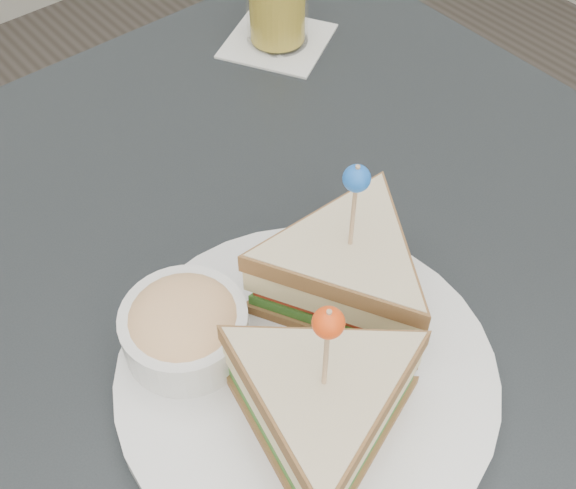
# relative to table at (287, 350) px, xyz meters

# --- Properties ---
(table) EXTENTS (0.80, 0.80, 0.75)m
(table) POSITION_rel_table_xyz_m (0.00, 0.00, 0.00)
(table) COLOR black
(table) RESTS_ON ground
(plate_meal) EXTENTS (0.33, 0.32, 0.16)m
(plate_meal) POSITION_rel_table_xyz_m (-0.03, -0.07, 0.12)
(plate_meal) COLOR white
(plate_meal) RESTS_ON table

